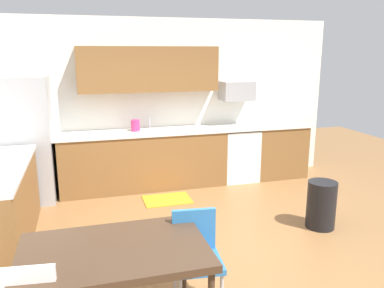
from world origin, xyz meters
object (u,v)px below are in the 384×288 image
(refrigerator, at_px, (24,140))
(dining_table, at_px, (114,255))
(oven_range, at_px, (238,154))
(chair_near_table, at_px, (196,252))
(trash_bin, at_px, (321,205))
(kettle, at_px, (135,126))
(microwave, at_px, (237,91))

(refrigerator, height_order, dining_table, refrigerator)
(dining_table, bearing_deg, refrigerator, 107.09)
(oven_range, xyz_separation_m, chair_near_table, (-1.67, -3.14, 0.05))
(trash_bin, height_order, kettle, kettle)
(refrigerator, bearing_deg, dining_table, -72.91)
(chair_near_table, distance_m, trash_bin, 2.24)
(chair_near_table, relative_size, kettle, 4.25)
(microwave, bearing_deg, refrigerator, -176.94)
(oven_range, bearing_deg, kettle, 178.35)
(trash_bin, bearing_deg, oven_range, 97.69)
(dining_table, relative_size, chair_near_table, 1.65)
(oven_range, bearing_deg, refrigerator, -178.64)
(trash_bin, distance_m, kettle, 3.02)
(dining_table, relative_size, kettle, 7.00)
(microwave, bearing_deg, dining_table, -124.66)
(refrigerator, relative_size, microwave, 3.40)
(refrigerator, relative_size, trash_bin, 3.06)
(kettle, bearing_deg, chair_near_table, -88.85)
(trash_bin, bearing_deg, kettle, 133.50)
(refrigerator, distance_m, chair_near_table, 3.52)
(chair_near_table, height_order, trash_bin, chair_near_table)
(oven_range, relative_size, microwave, 1.69)
(oven_range, height_order, dining_table, oven_range)
(chair_near_table, bearing_deg, oven_range, 61.97)
(microwave, distance_m, trash_bin, 2.51)
(oven_range, height_order, kettle, kettle)
(microwave, bearing_deg, oven_range, -90.00)
(microwave, height_order, dining_table, microwave)
(dining_table, bearing_deg, trash_bin, 25.24)
(chair_near_table, xyz_separation_m, kettle, (-0.06, 3.19, 0.52))
(refrigerator, xyz_separation_m, oven_range, (3.37, 0.08, -0.46))
(microwave, relative_size, dining_table, 0.39)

